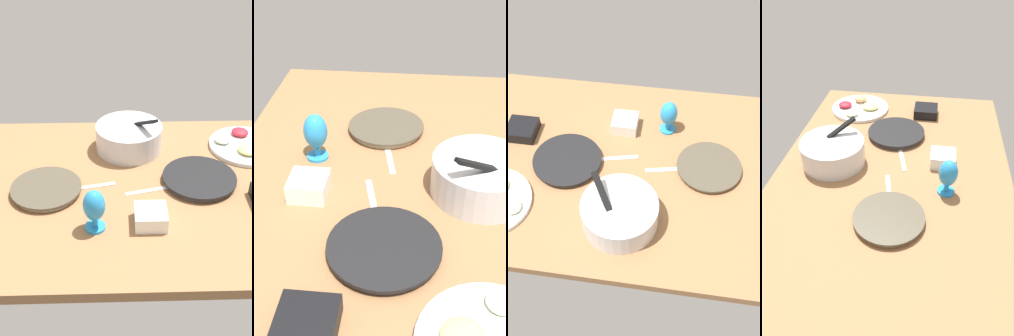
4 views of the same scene
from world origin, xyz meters
The scene contains 9 objects.
ground_plane centered at (0.00, 0.00, -2.00)cm, with size 160.00×104.00×4.00cm, color #8C603D.
dinner_plate_left centered at (-28.35, -2.68, 1.31)cm, with size 27.07×27.07×2.52cm.
dinner_plate_right centered at (31.24, 2.20, 1.41)cm, with size 29.12×29.12×2.72cm.
mixing_bowl centered at (4.30, 27.79, 6.13)cm, with size 28.74×28.74×18.55cm.
hurricane_glass_blue centered at (-9.04, -23.62, 9.25)cm, with size 7.67×7.67×15.88cm.
square_bowl_white centered at (10.22, -21.85, 3.30)cm, with size 11.14×11.14×5.93cm.
square_bowl_black centered at (55.43, -11.67, 2.82)cm, with size 12.94×12.94×5.07cm.
fork_by_left_plate centered at (-10.88, 0.38, 0.30)cm, with size 18.00×1.80×0.60cm, color silver.
fork_by_right_plate centered at (10.70, -3.28, 0.30)cm, with size 18.00×1.80×0.60cm, color silver.
Camera 2 is at (109.10, 9.06, 81.95)cm, focal length 47.18 mm.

